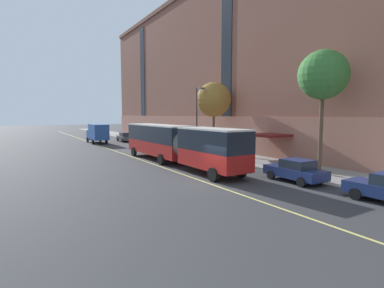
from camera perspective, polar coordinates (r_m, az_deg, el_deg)
ground_plane at (r=20.53m, az=4.13°, el=-7.34°), size 260.00×260.00×0.00m
sidewalk at (r=28.53m, az=15.39°, el=-3.72°), size 5.37×160.00×0.15m
apartment_facade at (r=34.16m, az=30.35°, el=16.83°), size 15.20×110.00×23.40m
city_bus at (r=27.54m, az=-3.17°, el=0.35°), size 2.94×18.29×3.58m
parked_car_white_1 at (r=42.95m, az=-8.26°, el=0.45°), size 1.99×4.30×1.56m
parked_car_darkgray_3 at (r=52.58m, az=-12.66°, el=1.30°), size 1.95×4.34×1.56m
parked_car_navy_4 at (r=21.80m, az=19.11°, el=-4.78°), size 2.11×4.33×1.56m
parked_car_red_5 at (r=30.87m, az=1.38°, el=-1.49°), size 2.03×4.79×1.56m
box_truck at (r=50.38m, az=-17.54°, el=2.10°), size 2.46×7.00×3.08m
street_tree_mid_block at (r=25.48m, az=23.70°, el=11.88°), size 3.77×3.77×9.37m
street_tree_far_uptown at (r=35.72m, az=4.16°, el=8.40°), size 4.08×4.08×8.26m
street_lamp at (r=34.54m, az=1.09°, el=5.78°), size 0.36×1.48×7.51m
lane_centerline at (r=22.78m, az=-1.12°, el=-6.02°), size 0.16×140.00×0.01m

